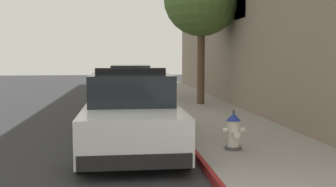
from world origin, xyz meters
The scene contains 6 objects.
ground_plane centered at (-4.64, 10.00, -0.10)m, with size 32.46×60.00×0.20m, color #2B2B2D.
sidewalk_pavement centered at (1.36, 10.00, 0.07)m, with size 2.71×60.00×0.14m, color gray.
curb_painted_edge centered at (-0.04, 10.00, 0.07)m, with size 0.08×60.00×0.14m, color maroon.
police_cruiser centered at (-1.22, 5.36, 0.74)m, with size 1.94×4.84×1.68m.
parked_car_silver_ahead centered at (-1.04, 14.52, 0.74)m, with size 1.94×4.84×1.56m.
fire_hydrant centered at (0.71, 4.30, 0.49)m, with size 0.44×0.40×0.76m.
Camera 1 is at (-1.41, -2.92, 1.91)m, focal length 41.99 mm.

